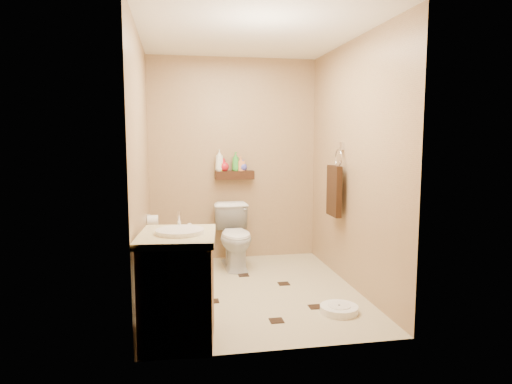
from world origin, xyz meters
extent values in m
plane|color=tan|center=(0.00, 0.00, 0.00)|extent=(2.50, 2.50, 0.00)
cube|color=tan|center=(0.00, 1.25, 1.20)|extent=(2.00, 0.04, 2.40)
cube|color=tan|center=(0.00, -1.25, 1.20)|extent=(2.00, 0.04, 2.40)
cube|color=tan|center=(-1.00, 0.00, 1.20)|extent=(0.04, 2.50, 2.40)
cube|color=tan|center=(1.00, 0.00, 1.20)|extent=(0.04, 2.50, 2.40)
cube|color=white|center=(0.00, 0.00, 2.40)|extent=(2.00, 2.50, 0.02)
cube|color=#3D2110|center=(0.00, 1.17, 1.02)|extent=(0.46, 0.14, 0.10)
cube|color=black|center=(-0.39, -0.23, 0.00)|extent=(0.11, 0.11, 0.01)
cube|color=black|center=(0.36, 0.13, 0.00)|extent=(0.11, 0.11, 0.01)
cube|color=black|center=(0.08, -0.76, 0.00)|extent=(0.11, 0.11, 0.01)
cube|color=black|center=(-0.52, 0.57, 0.00)|extent=(0.11, 0.11, 0.01)
cube|color=black|center=(0.48, -0.52, 0.00)|extent=(0.11, 0.11, 0.01)
cube|color=black|center=(0.00, 0.49, 0.00)|extent=(0.11, 0.11, 0.01)
imported|color=white|center=(-0.04, 0.83, 0.35)|extent=(0.42, 0.71, 0.71)
cube|color=brown|center=(-0.70, -0.95, 0.37)|extent=(0.56, 0.66, 0.75)
cube|color=beige|center=(-0.70, -0.95, 0.77)|extent=(0.60, 0.70, 0.05)
cylinder|color=white|center=(-0.68, -0.95, 0.80)|extent=(0.34, 0.34, 0.05)
cylinder|color=silver|center=(-0.68, -0.74, 0.86)|extent=(0.03, 0.03, 0.11)
cylinder|color=white|center=(0.63, -0.68, 0.03)|extent=(0.37, 0.37, 0.06)
cylinder|color=white|center=(0.63, -0.68, 0.06)|extent=(0.19, 0.19, 0.01)
cylinder|color=#186255|center=(-0.54, 1.07, 0.06)|extent=(0.11, 0.11, 0.12)
cylinder|color=white|center=(-0.54, 1.07, 0.28)|extent=(0.02, 0.02, 0.34)
sphere|color=white|center=(-0.54, 1.07, 0.44)|extent=(0.08, 0.08, 0.08)
cube|color=silver|center=(0.98, 0.25, 1.38)|extent=(0.03, 0.06, 0.08)
torus|color=silver|center=(0.95, 0.25, 1.26)|extent=(0.02, 0.19, 0.19)
cube|color=#372110|center=(0.91, 0.25, 0.92)|extent=(0.06, 0.30, 0.52)
cylinder|color=white|center=(-0.94, 0.65, 0.60)|extent=(0.11, 0.11, 0.11)
cylinder|color=silver|center=(-0.98, 0.65, 0.66)|extent=(0.04, 0.02, 0.02)
imported|color=white|center=(-0.18, 1.17, 1.20)|extent=(0.11, 0.11, 0.26)
imported|color=yellow|center=(-0.17, 1.17, 1.14)|extent=(0.09, 0.09, 0.14)
imported|color=red|center=(-0.13, 1.17, 1.15)|extent=(0.16, 0.16, 0.15)
imported|color=green|center=(0.01, 1.17, 1.18)|extent=(0.12, 0.12, 0.22)
imported|color=#F89152|center=(0.07, 1.17, 1.16)|extent=(0.09, 0.09, 0.18)
imported|color=#4B4CBC|center=(0.10, 1.17, 1.14)|extent=(0.12, 0.12, 0.13)
camera|label=1|loc=(-0.72, -4.19, 1.48)|focal=32.00mm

